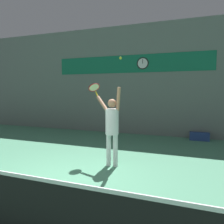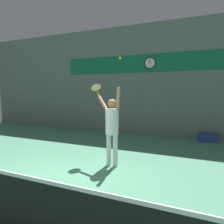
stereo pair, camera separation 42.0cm
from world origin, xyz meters
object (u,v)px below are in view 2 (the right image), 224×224
at_px(tennis_ball, 120,58).
at_px(equipment_bag, 207,138).
at_px(scoreboard_clock, 150,63).
at_px(tennis_player, 112,125).
at_px(tennis_racket, 96,88).
at_px(water_bottle, 119,132).

height_order(tennis_ball, equipment_bag, tennis_ball).
distance_m(scoreboard_clock, tennis_player, 4.90).
height_order(scoreboard_clock, tennis_player, scoreboard_clock).
distance_m(tennis_player, tennis_racket, 1.31).
relative_size(tennis_player, equipment_bag, 2.79).
bearing_deg(equipment_bag, tennis_racket, -130.21).
relative_size(tennis_player, water_bottle, 8.10).
height_order(tennis_player, tennis_ball, tennis_ball).
bearing_deg(equipment_bag, tennis_ball, -116.01).
bearing_deg(tennis_player, water_bottle, 109.98).
relative_size(scoreboard_clock, water_bottle, 2.05).
bearing_deg(scoreboard_clock, tennis_player, -87.92).
xyz_separation_m(scoreboard_clock, equipment_bag, (2.47, -0.35, -3.08)).
height_order(scoreboard_clock, water_bottle, scoreboard_clock).
bearing_deg(equipment_bag, water_bottle, -177.12).
height_order(tennis_racket, water_bottle, tennis_racket).
relative_size(scoreboard_clock, tennis_racket, 1.25).
relative_size(scoreboard_clock, tennis_player, 0.25).
bearing_deg(tennis_player, scoreboard_clock, 92.08).
distance_m(scoreboard_clock, water_bottle, 3.41).
xyz_separation_m(water_bottle, equipment_bag, (3.72, 0.19, 0.05)).
xyz_separation_m(tennis_player, tennis_racket, (-0.73, 0.47, 0.99)).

